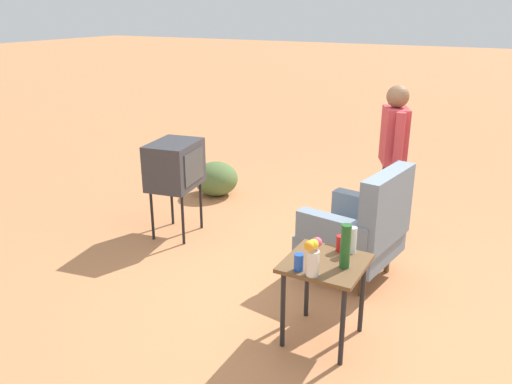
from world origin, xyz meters
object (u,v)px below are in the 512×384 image
object	(u,v)px
side_table	(325,273)
person_standing	(392,155)
soda_can_blue	(299,262)
flower_vase	(313,255)
armchair	(361,228)
bottle_wine_green	(345,246)
soda_can_red	(341,243)
tv_on_stand	(175,165)
bottle_short_clear	(352,240)

from	to	relation	value
side_table	person_standing	world-z (taller)	person_standing
soda_can_blue	person_standing	bearing A→B (deg)	177.99
person_standing	flower_vase	xyz separation A→B (m)	(2.19, 0.03, -0.14)
armchair	side_table	bearing A→B (deg)	2.56
side_table	person_standing	bearing A→B (deg)	-178.79
bottle_wine_green	soda_can_red	xyz separation A→B (m)	(-0.23, -0.11, -0.10)
side_table	soda_can_red	world-z (taller)	soda_can_red
bottle_wine_green	armchair	bearing A→B (deg)	-169.59
tv_on_stand	soda_can_blue	size ratio (longest dim) A/B	8.44
armchair	side_table	xyz separation A→B (m)	(1.02, 0.05, 0.05)
side_table	soda_can_blue	world-z (taller)	soda_can_blue
bottle_wine_green	soda_can_blue	size ratio (longest dim) A/B	2.62
armchair	tv_on_stand	bearing A→B (deg)	-90.71
side_table	bottle_short_clear	distance (m)	0.32
bottle_wine_green	soda_can_blue	bearing A→B (deg)	-54.02
soda_can_red	soda_can_blue	distance (m)	0.45
soda_can_blue	side_table	bearing A→B (deg)	150.93
armchair	soda_can_blue	world-z (taller)	armchair
side_table	bottle_wine_green	bearing A→B (deg)	82.05
bottle_short_clear	flower_vase	bearing A→B (deg)	-15.62
soda_can_red	bottle_short_clear	size ratio (longest dim) A/B	0.61
side_table	soda_can_blue	bearing A→B (deg)	-29.07
flower_vase	soda_can_red	bearing A→B (deg)	174.13
side_table	person_standing	xyz separation A→B (m)	(-1.96, -0.04, 0.39)
side_table	person_standing	distance (m)	2.00
tv_on_stand	bottle_short_clear	bearing A→B (deg)	69.55
tv_on_stand	soda_can_blue	world-z (taller)	tv_on_stand
tv_on_stand	bottle_wine_green	size ratio (longest dim) A/B	3.22
flower_vase	armchair	bearing A→B (deg)	-178.33
flower_vase	bottle_short_clear	bearing A→B (deg)	164.38
side_table	bottle_wine_green	xyz separation A→B (m)	(0.02, 0.15, 0.26)
tv_on_stand	armchair	bearing A→B (deg)	89.29
armchair	side_table	size ratio (longest dim) A/B	1.64
soda_can_blue	soda_can_red	bearing A→B (deg)	159.88
armchair	person_standing	xyz separation A→B (m)	(-0.94, 0.00, 0.44)
armchair	tv_on_stand	distance (m)	2.06
soda_can_red	soda_can_blue	xyz separation A→B (m)	(0.42, -0.15, 0.00)
bottle_wine_green	soda_can_blue	xyz separation A→B (m)	(0.19, -0.26, -0.10)
side_table	flower_vase	size ratio (longest dim) A/B	2.44
bottle_wine_green	person_standing	bearing A→B (deg)	-174.60
person_standing	bottle_short_clear	xyz separation A→B (m)	(1.73, 0.16, -0.19)
tv_on_stand	person_standing	world-z (taller)	person_standing
soda_can_red	bottle_wine_green	bearing A→B (deg)	25.70
side_table	bottle_short_clear	world-z (taller)	bottle_short_clear
soda_can_blue	armchair	bearing A→B (deg)	176.66
flower_vase	tv_on_stand	bearing A→B (deg)	-121.58
bottle_wine_green	flower_vase	size ratio (longest dim) A/B	1.21
armchair	bottle_short_clear	world-z (taller)	armchair
armchair	bottle_short_clear	bearing A→B (deg)	11.61
tv_on_stand	person_standing	size ratio (longest dim) A/B	0.63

